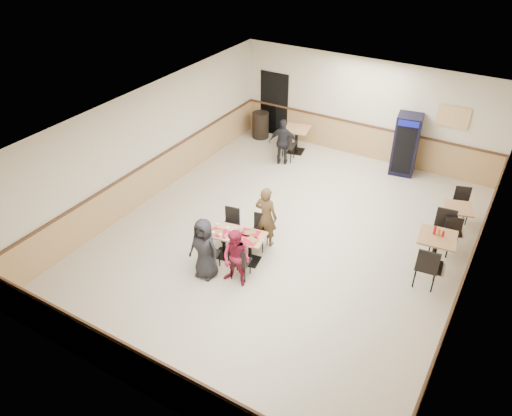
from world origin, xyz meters
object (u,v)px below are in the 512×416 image
Objects in this scene: back_table at (297,136)px; diner_woman_left at (204,249)px; lone_diner at (283,142)px; diner_woman_right at (236,258)px; diner_man_opposite at (266,216)px; side_table_far at (456,216)px; main_table at (237,242)px; side_table_near at (435,247)px; pepsi_cooler at (406,145)px; trash_bin at (261,125)px.

diner_woman_left is at bearing -81.06° from back_table.
lone_diner is 0.92m from back_table.
diner_man_opposite reaches higher than diner_woman_right.
diner_man_opposite reaches higher than side_table_far.
main_table is at bearing 68.95° from diner_man_opposite.
lone_diner is 5.70m from side_table_near.
diner_woman_left reaches higher than back_table.
side_table_near is at bearing 130.62° from lone_diner.
diner_man_opposite is 0.85× the size of pepsi_cooler.
diner_woman_right is at bearing -63.78° from trash_bin.
main_table is 0.96× the size of lone_diner.
diner_woman_left is 0.72m from diner_woman_right.
trash_bin is (-6.69, 2.25, -0.04)m from side_table_far.
side_table_near is at bearing -30.24° from trash_bin.
diner_man_opposite is (0.27, 0.82, 0.30)m from main_table.
lone_diner is 1.61× the size of back_table.
back_table reaches higher than main_table.
side_table_far is 0.97× the size of trash_bin.
lone_diner is 1.96m from trash_bin.
diner_woman_left is 1.66× the size of side_table_near.
pepsi_cooler is (2.25, 6.62, 0.17)m from diner_woman_left.
trash_bin reaches higher than main_table.
lone_diner is at bearing 107.85° from diner_woman_right.
lone_diner is at bearing 99.63° from diner_woman_left.
diner_woman_left is 1.66× the size of trash_bin.
pepsi_cooler is at bearing -111.86° from diner_man_opposite.
diner_woman_left is 4.94m from side_table_near.
main_table is 1.63× the size of side_table_far.
diner_man_opposite is at bearing -117.76° from pepsi_cooler.
diner_man_opposite reaches higher than side_table_near.
trash_bin is at bearing 116.09° from diner_woman_right.
diner_woman_right reaches higher than trash_bin.
diner_man_opposite reaches higher than diner_woman_left.
side_table_far is at bearing 50.02° from diner_woman_right.
lone_diner is at bearing -166.98° from pepsi_cooler.
pepsi_cooler is (3.23, 1.29, 0.18)m from lone_diner.
lone_diner reaches higher than side_table_far.
diner_woman_right is at bearing -129.85° from side_table_far.
side_table_near is 6.16m from back_table.
side_table_far is at bearing -146.80° from diner_man_opposite.
pepsi_cooler is at bearing 70.43° from diner_woman_left.
side_table_near is (3.83, 1.92, 0.10)m from main_table.
back_table is at bearing -112.45° from lone_diner.
side_table_far reaches higher than main_table.
pepsi_cooler is (-1.85, 3.87, 0.34)m from side_table_near.
diner_woman_right is 4.29m from side_table_near.
main_table is at bearing -117.65° from pepsi_cooler.
diner_man_opposite is 5.79m from trash_bin.
diner_man_opposite is at bearing -162.85° from side_table_near.
lone_diner is 1.64× the size of side_table_near.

